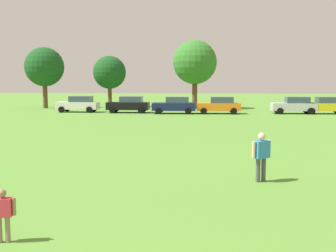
# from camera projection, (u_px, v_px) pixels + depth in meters

# --- Properties ---
(ground_plane) EXTENTS (160.00, 160.00, 0.00)m
(ground_plane) POSITION_uv_depth(u_px,v_px,m) (168.00, 121.00, 33.89)
(ground_plane) COLOR #568C33
(child_kite_flyer) EXTENTS (0.51, 0.26, 1.08)m
(child_kite_flyer) POSITION_uv_depth(u_px,v_px,m) (3.00, 211.00, 8.14)
(child_kite_flyer) COLOR #8C7259
(child_kite_flyer) RESTS_ON ground
(adult_bystander) EXTENTS (0.64, 0.53, 1.57)m
(adult_bystander) POSITION_uv_depth(u_px,v_px,m) (261.00, 153.00, 13.10)
(adult_bystander) COLOR #4C4C51
(adult_bystander) RESTS_ON ground
(parked_car_white_0) EXTENTS (4.30, 2.02, 1.68)m
(parked_car_white_0) POSITION_uv_depth(u_px,v_px,m) (79.00, 104.00, 43.23)
(parked_car_white_0) COLOR white
(parked_car_white_0) RESTS_ON ground
(parked_car_black_1) EXTENTS (4.30, 2.02, 1.68)m
(parked_car_black_1) POSITION_uv_depth(u_px,v_px,m) (129.00, 104.00, 42.44)
(parked_car_black_1) COLOR black
(parked_car_black_1) RESTS_ON ground
(parked_car_navy_2) EXTENTS (4.30, 2.02, 1.68)m
(parked_car_navy_2) POSITION_uv_depth(u_px,v_px,m) (175.00, 105.00, 41.24)
(parked_car_navy_2) COLOR #141E4C
(parked_car_navy_2) RESTS_ON ground
(parked_car_orange_3) EXTENTS (4.30, 2.02, 1.68)m
(parked_car_orange_3) POSITION_uv_depth(u_px,v_px,m) (219.00, 105.00, 41.09)
(parked_car_orange_3) COLOR orange
(parked_car_orange_3) RESTS_ON ground
(parked_car_silver_4) EXTENTS (4.30, 2.02, 1.68)m
(parked_car_silver_4) POSITION_uv_depth(u_px,v_px,m) (294.00, 105.00, 41.09)
(parked_car_silver_4) COLOR silver
(parked_car_silver_4) RESTS_ON ground
(parked_car_yellow_5) EXTENTS (4.30, 2.02, 1.68)m
(parked_car_yellow_5) POSITION_uv_depth(u_px,v_px,m) (326.00, 105.00, 40.90)
(parked_car_yellow_5) COLOR yellow
(parked_car_yellow_5) RESTS_ON ground
(tree_far_left) EXTENTS (4.68, 4.68, 7.30)m
(tree_far_left) POSITION_uv_depth(u_px,v_px,m) (44.00, 67.00, 49.45)
(tree_far_left) COLOR brown
(tree_far_left) RESTS_ON ground
(tree_center) EXTENTS (4.11, 4.11, 6.40)m
(tree_center) POSITION_uv_depth(u_px,v_px,m) (110.00, 73.00, 51.55)
(tree_center) COLOR brown
(tree_center) RESTS_ON ground
(tree_far_right) EXTENTS (5.16, 5.16, 8.04)m
(tree_far_right) POSITION_uv_depth(u_px,v_px,m) (195.00, 62.00, 48.39)
(tree_far_right) COLOR brown
(tree_far_right) RESTS_ON ground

